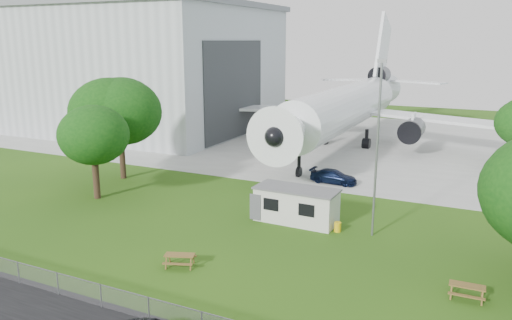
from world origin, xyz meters
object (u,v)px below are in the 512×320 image
at_px(airliner, 348,105).
at_px(picnic_east, 466,298).
at_px(picnic_west, 180,266).
at_px(site_cabin, 296,205).
at_px(hangar, 126,66).

xyz_separation_m(airliner, picnic_east, (16.70, -36.25, -5.27)).
height_order(airliner, picnic_east, airliner).
height_order(picnic_west, picnic_east, same).
distance_m(site_cabin, picnic_west, 10.85).
relative_size(hangar, airliner, 0.90).
height_order(site_cabin, picnic_east, site_cabin).
bearing_deg(site_cabin, hangar, 143.78).
bearing_deg(hangar, airliner, -0.22).
relative_size(airliner, site_cabin, 7.04).
xyz_separation_m(site_cabin, picnic_west, (-3.56, -10.17, -1.31)).
bearing_deg(picnic_east, hangar, 143.61).
bearing_deg(airliner, picnic_west, -88.74).
height_order(hangar, site_cabin, hangar).
distance_m(airliner, picnic_east, 40.26).
distance_m(hangar, airliner, 36.21).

